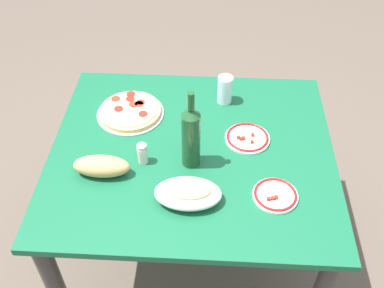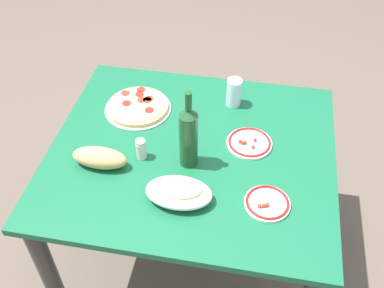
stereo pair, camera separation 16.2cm
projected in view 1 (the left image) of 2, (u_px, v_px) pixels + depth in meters
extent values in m
plane|color=brown|center=(192.00, 250.00, 2.30)|extent=(8.00, 8.00, 0.00)
cube|color=#145938|center=(192.00, 152.00, 1.80)|extent=(1.12, 0.99, 0.03)
cylinder|color=#33302D|center=(102.00, 138.00, 2.39)|extent=(0.07, 0.07, 0.70)
cylinder|color=#33302D|center=(293.00, 146.00, 2.35)|extent=(0.07, 0.07, 0.70)
cylinder|color=#B7B7BC|center=(131.00, 113.00, 1.95)|extent=(0.29, 0.29, 0.01)
cylinder|color=#DBB26B|center=(130.00, 111.00, 1.94)|extent=(0.27, 0.27, 0.02)
cylinder|color=beige|center=(130.00, 109.00, 1.93)|extent=(0.23, 0.23, 0.01)
cylinder|color=#B22D1E|center=(116.00, 99.00, 1.98)|extent=(0.04, 0.04, 0.00)
cylinder|color=#B22D1E|center=(139.00, 104.00, 1.95)|extent=(0.04, 0.04, 0.00)
cylinder|color=maroon|center=(131.00, 94.00, 2.00)|extent=(0.04, 0.04, 0.00)
cylinder|color=maroon|center=(119.00, 109.00, 1.93)|extent=(0.04, 0.04, 0.00)
cylinder|color=#B22D1E|center=(133.00, 104.00, 1.95)|extent=(0.04, 0.04, 0.00)
cylinder|color=#B22D1E|center=(141.00, 102.00, 1.96)|extent=(0.04, 0.04, 0.00)
cylinder|color=maroon|center=(143.00, 114.00, 1.90)|extent=(0.04, 0.04, 0.00)
cylinder|color=maroon|center=(130.00, 99.00, 1.98)|extent=(0.04, 0.04, 0.00)
ellipsoid|color=white|center=(188.00, 193.00, 1.59)|extent=(0.24, 0.15, 0.07)
ellipsoid|color=#AD2819|center=(188.00, 191.00, 1.58)|extent=(0.20, 0.12, 0.03)
ellipsoid|color=#EACC75|center=(188.00, 188.00, 1.56)|extent=(0.17, 0.10, 0.02)
cylinder|color=#194723|center=(192.00, 140.00, 1.66)|extent=(0.07, 0.07, 0.24)
cone|color=#194723|center=(192.00, 112.00, 1.57)|extent=(0.07, 0.07, 0.03)
cylinder|color=#194723|center=(192.00, 101.00, 1.53)|extent=(0.03, 0.03, 0.07)
cylinder|color=silver|center=(225.00, 89.00, 1.97)|extent=(0.07, 0.07, 0.13)
cylinder|color=white|center=(275.00, 196.00, 1.62)|extent=(0.16, 0.16, 0.01)
torus|color=red|center=(275.00, 194.00, 1.61)|extent=(0.15, 0.15, 0.01)
cube|color=#AD2819|center=(269.00, 199.00, 1.59)|extent=(0.01, 0.01, 0.01)
cube|color=#AD2819|center=(276.00, 197.00, 1.60)|extent=(0.01, 0.01, 0.01)
cube|color=#AD2819|center=(273.00, 198.00, 1.59)|extent=(0.01, 0.01, 0.01)
cylinder|color=white|center=(247.00, 138.00, 1.83)|extent=(0.18, 0.18, 0.01)
torus|color=red|center=(247.00, 137.00, 1.83)|extent=(0.17, 0.17, 0.01)
cube|color=#AD2819|center=(253.00, 135.00, 1.83)|extent=(0.01, 0.01, 0.01)
cube|color=#AD2819|center=(252.00, 142.00, 1.80)|extent=(0.01, 0.01, 0.01)
cube|color=#AD2819|center=(244.00, 138.00, 1.82)|extent=(0.01, 0.01, 0.01)
cube|color=#AD2819|center=(241.00, 139.00, 1.82)|extent=(0.01, 0.01, 0.01)
cube|color=#AD2819|center=(238.00, 137.00, 1.82)|extent=(0.01, 0.01, 0.01)
ellipsoid|color=tan|center=(102.00, 166.00, 1.67)|extent=(0.21, 0.09, 0.08)
cylinder|color=silver|center=(143.00, 155.00, 1.72)|extent=(0.04, 0.04, 0.07)
cylinder|color=#B7B7BC|center=(142.00, 146.00, 1.69)|extent=(0.04, 0.04, 0.01)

